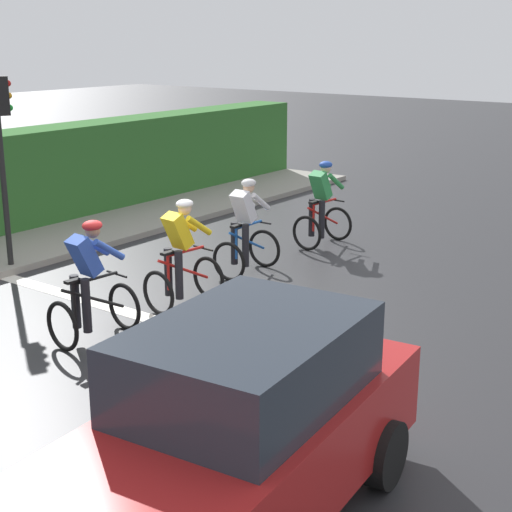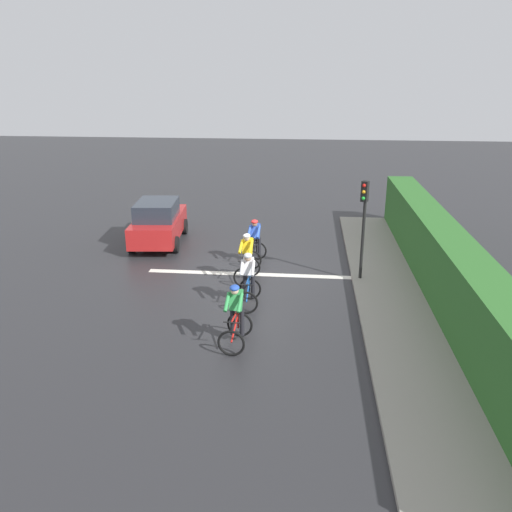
% 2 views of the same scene
% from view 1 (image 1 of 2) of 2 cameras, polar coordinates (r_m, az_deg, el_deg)
% --- Properties ---
extents(ground_plane, '(80.00, 80.00, 0.00)m').
position_cam_1_polar(ground_plane, '(11.37, -7.88, -4.74)').
color(ground_plane, '#28282B').
extents(sidewalk_kerb, '(2.80, 19.07, 0.12)m').
position_cam_1_polar(sidewalk_kerb, '(16.09, -15.27, 1.26)').
color(sidewalk_kerb, gray).
rests_on(sidewalk_kerb, ground).
extents(stone_wall_low, '(0.44, 19.07, 0.70)m').
position_cam_1_polar(stone_wall_low, '(16.72, -17.27, 2.67)').
color(stone_wall_low, gray).
rests_on(stone_wall_low, ground).
extents(hedge_wall, '(1.10, 19.07, 2.08)m').
position_cam_1_polar(hedge_wall, '(16.83, -18.07, 5.08)').
color(hedge_wall, '#2D6628').
rests_on(hedge_wall, ground).
extents(road_marking_stop_line, '(7.00, 0.30, 0.01)m').
position_cam_1_polar(road_marking_stop_line, '(11.41, -7.66, -4.63)').
color(road_marking_stop_line, silver).
rests_on(road_marking_stop_line, ground).
extents(cyclist_lead, '(0.76, 1.13, 1.66)m').
position_cam_1_polar(cyclist_lead, '(15.10, 4.89, 3.71)').
color(cyclist_lead, black).
rests_on(cyclist_lead, ground).
extents(cyclist_second, '(0.69, 1.09, 1.66)m').
position_cam_1_polar(cyclist_second, '(13.19, -0.77, 1.96)').
color(cyclist_second, black).
rests_on(cyclist_second, ground).
extents(cyclist_mid, '(0.79, 1.15, 1.66)m').
position_cam_1_polar(cyclist_mid, '(11.63, -5.51, -0.05)').
color(cyclist_mid, black).
rests_on(cyclist_mid, ground).
extents(cyclist_fourth, '(0.78, 1.14, 1.66)m').
position_cam_1_polar(cyclist_fourth, '(10.52, -12.12, -2.07)').
color(cyclist_fourth, black).
rests_on(cyclist_fourth, ground).
extents(car_red, '(2.18, 4.24, 1.76)m').
position_cam_1_polar(car_red, '(6.48, -1.47, -12.82)').
color(car_red, '#B21E1E').
rests_on(car_red, ground).
extents(traffic_light_near_crossing, '(0.27, 0.30, 3.34)m').
position_cam_1_polar(traffic_light_near_crossing, '(13.82, -18.09, 7.84)').
color(traffic_light_near_crossing, black).
rests_on(traffic_light_near_crossing, ground).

